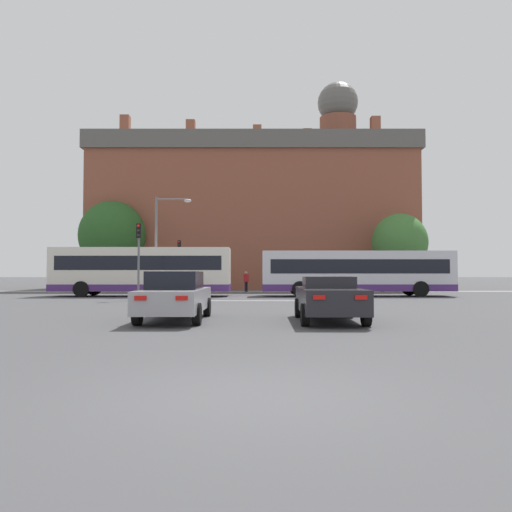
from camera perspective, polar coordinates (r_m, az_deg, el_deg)
ground_plane at (r=6.15m, az=-0.47°, el=-15.88°), size 400.00×400.00×0.00m
stop_line_strip at (r=27.12m, az=-0.06°, el=-5.13°), size 9.80×0.30×0.01m
far_pavement at (r=41.20m, az=-0.03°, el=-4.07°), size 70.88×2.50×0.01m
brick_civic_building at (r=51.38m, az=-0.10°, el=4.81°), size 31.38×12.55×21.25m
car_saloon_left at (r=15.92m, az=-9.12°, el=-4.49°), size 1.93×4.93×1.54m
car_roadster_right at (r=15.52m, az=8.40°, el=-4.81°), size 1.98×4.51×1.38m
bus_crossing_lead at (r=33.33m, az=11.44°, el=-1.82°), size 12.33×2.66×2.93m
bus_crossing_trailing at (r=33.42m, az=-12.81°, el=-1.60°), size 11.46×2.76×3.15m
traffic_light_far_left at (r=40.87m, az=-8.73°, el=-0.13°), size 0.26×0.31×4.17m
traffic_light_near_left at (r=28.40m, az=-13.22°, el=0.82°), size 0.26×0.31×4.25m
street_lamp_junction at (r=33.28m, az=-10.54°, el=2.47°), size 2.39×0.36×6.52m
pedestrian_waiting at (r=40.39m, az=-1.09°, el=-2.74°), size 0.44×0.44×1.66m
pedestrian_walking_east at (r=41.65m, az=14.32°, el=-2.60°), size 0.40×0.46×1.72m
pedestrian_walking_west at (r=42.41m, az=11.27°, el=-2.66°), size 0.45×0.41×1.67m
tree_by_building at (r=47.88m, az=-13.74°, el=1.51°), size 3.68×3.68×6.33m
tree_kerbside at (r=46.04m, az=-16.04°, el=2.27°), size 5.83×5.83×7.92m
tree_distant at (r=43.38m, az=16.15°, el=1.50°), size 4.59×4.59×6.50m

